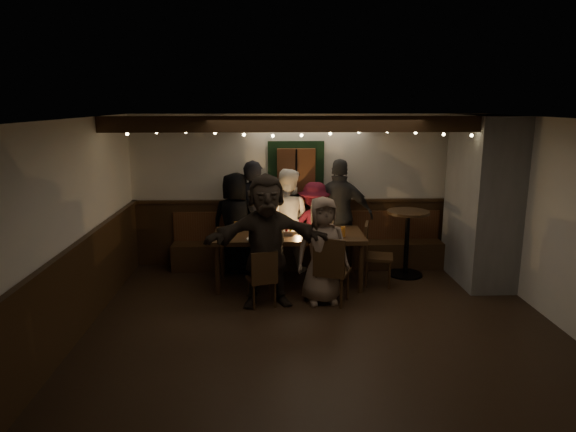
{
  "coord_description": "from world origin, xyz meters",
  "views": [
    {
      "loc": [
        -0.66,
        -6.21,
        2.79
      ],
      "look_at": [
        -0.37,
        1.6,
        1.05
      ],
      "focal_mm": 32.0,
      "sensor_mm": 36.0,
      "label": 1
    }
  ],
  "objects_px": {
    "high_top": "(407,235)",
    "person_f": "(267,241)",
    "chair_near_left": "(263,275)",
    "chair_near_right": "(331,267)",
    "person_b": "(253,216)",
    "person_c": "(286,220)",
    "dining_table": "(288,238)",
    "person_d": "(314,226)",
    "chair_end": "(373,250)",
    "person_g": "(322,250)",
    "person_e": "(340,215)",
    "person_a": "(236,223)"
  },
  "relations": [
    {
      "from": "chair_near_right",
      "to": "person_a",
      "type": "distance_m",
      "value": 2.08
    },
    {
      "from": "chair_near_left",
      "to": "person_b",
      "type": "xyz_separation_m",
      "value": [
        -0.18,
        1.66,
        0.47
      ]
    },
    {
      "from": "chair_near_right",
      "to": "person_b",
      "type": "bearing_deg",
      "value": 124.77
    },
    {
      "from": "person_e",
      "to": "chair_end",
      "type": "bearing_deg",
      "value": 132.57
    },
    {
      "from": "person_e",
      "to": "person_g",
      "type": "relative_size",
      "value": 1.23
    },
    {
      "from": "person_f",
      "to": "high_top",
      "type": "bearing_deg",
      "value": 20.86
    },
    {
      "from": "dining_table",
      "to": "person_b",
      "type": "distance_m",
      "value": 0.96
    },
    {
      "from": "person_b",
      "to": "dining_table",
      "type": "bearing_deg",
      "value": 141.77
    },
    {
      "from": "person_e",
      "to": "person_a",
      "type": "bearing_deg",
      "value": 17.4
    },
    {
      "from": "chair_near_left",
      "to": "chair_near_right",
      "type": "distance_m",
      "value": 0.95
    },
    {
      "from": "person_a",
      "to": "dining_table",
      "type": "bearing_deg",
      "value": 158.05
    },
    {
      "from": "chair_near_right",
      "to": "person_b",
      "type": "height_order",
      "value": "person_b"
    },
    {
      "from": "person_c",
      "to": "chair_end",
      "type": "bearing_deg",
      "value": 163.46
    },
    {
      "from": "person_a",
      "to": "person_d",
      "type": "xyz_separation_m",
      "value": [
        1.31,
        0.07,
        -0.09
      ]
    },
    {
      "from": "chair_near_right",
      "to": "person_b",
      "type": "relative_size",
      "value": 0.53
    },
    {
      "from": "person_e",
      "to": "person_g",
      "type": "distance_m",
      "value": 1.56
    },
    {
      "from": "person_f",
      "to": "person_b",
      "type": "bearing_deg",
      "value": 92.32
    },
    {
      "from": "high_top",
      "to": "chair_near_left",
      "type": "bearing_deg",
      "value": -151.43
    },
    {
      "from": "dining_table",
      "to": "chair_near_left",
      "type": "height_order",
      "value": "dining_table"
    },
    {
      "from": "person_b",
      "to": "chair_end",
      "type": "bearing_deg",
      "value": 172.3
    },
    {
      "from": "person_d",
      "to": "person_a",
      "type": "bearing_deg",
      "value": -0.85
    },
    {
      "from": "high_top",
      "to": "person_d",
      "type": "height_order",
      "value": "person_d"
    },
    {
      "from": "chair_near_right",
      "to": "person_g",
      "type": "xyz_separation_m",
      "value": [
        -0.11,
        0.11,
        0.21
      ]
    },
    {
      "from": "person_d",
      "to": "person_g",
      "type": "xyz_separation_m",
      "value": [
        -0.02,
        -1.47,
        0.01
      ]
    },
    {
      "from": "high_top",
      "to": "person_e",
      "type": "relative_size",
      "value": 0.57
    },
    {
      "from": "person_f",
      "to": "chair_near_left",
      "type": "bearing_deg",
      "value": -121.74
    },
    {
      "from": "high_top",
      "to": "person_f",
      "type": "distance_m",
      "value": 2.56
    },
    {
      "from": "chair_near_left",
      "to": "chair_near_right",
      "type": "relative_size",
      "value": 0.83
    },
    {
      "from": "chair_end",
      "to": "person_d",
      "type": "height_order",
      "value": "person_d"
    },
    {
      "from": "person_e",
      "to": "person_f",
      "type": "xyz_separation_m",
      "value": [
        -1.22,
        -1.53,
        -0.01
      ]
    },
    {
      "from": "chair_near_right",
      "to": "person_c",
      "type": "distance_m",
      "value": 1.75
    },
    {
      "from": "dining_table",
      "to": "chair_near_right",
      "type": "xyz_separation_m",
      "value": [
        0.56,
        -0.85,
        -0.19
      ]
    },
    {
      "from": "high_top",
      "to": "person_a",
      "type": "distance_m",
      "value": 2.81
    },
    {
      "from": "chair_end",
      "to": "person_c",
      "type": "xyz_separation_m",
      "value": [
        -1.31,
        0.81,
        0.31
      ]
    },
    {
      "from": "dining_table",
      "to": "person_b",
      "type": "height_order",
      "value": "person_b"
    },
    {
      "from": "person_c",
      "to": "person_f",
      "type": "relative_size",
      "value": 0.93
    },
    {
      "from": "chair_end",
      "to": "high_top",
      "type": "height_order",
      "value": "high_top"
    },
    {
      "from": "person_e",
      "to": "person_d",
      "type": "bearing_deg",
      "value": 16.02
    },
    {
      "from": "chair_near_left",
      "to": "high_top",
      "type": "height_order",
      "value": "high_top"
    },
    {
      "from": "chair_near_left",
      "to": "person_f",
      "type": "distance_m",
      "value": 0.48
    },
    {
      "from": "chair_near_left",
      "to": "person_e",
      "type": "height_order",
      "value": "person_e"
    },
    {
      "from": "person_d",
      "to": "chair_near_right",
      "type": "bearing_deg",
      "value": 89.22
    },
    {
      "from": "person_c",
      "to": "dining_table",
      "type": "bearing_deg",
      "value": 105.6
    },
    {
      "from": "person_g",
      "to": "person_c",
      "type": "bearing_deg",
      "value": 98.13
    },
    {
      "from": "chair_near_left",
      "to": "person_g",
      "type": "distance_m",
      "value": 0.9
    },
    {
      "from": "chair_near_right",
      "to": "person_a",
      "type": "height_order",
      "value": "person_a"
    },
    {
      "from": "person_a",
      "to": "person_c",
      "type": "bearing_deg",
      "value": -156.24
    },
    {
      "from": "chair_near_left",
      "to": "chair_end",
      "type": "distance_m",
      "value": 1.9
    },
    {
      "from": "dining_table",
      "to": "person_e",
      "type": "relative_size",
      "value": 1.22
    },
    {
      "from": "dining_table",
      "to": "person_e",
      "type": "height_order",
      "value": "person_e"
    }
  ]
}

